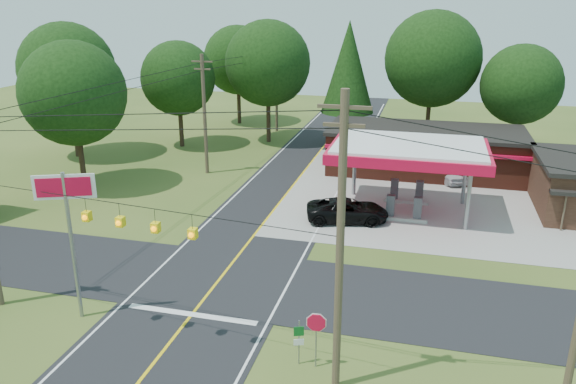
% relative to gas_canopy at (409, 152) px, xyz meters
% --- Properties ---
extents(ground, '(120.00, 120.00, 0.00)m').
position_rel_gas_canopy_xyz_m(ground, '(-9.00, -13.00, -4.27)').
color(ground, '#38511C').
rests_on(ground, ground).
extents(main_highway, '(8.00, 120.00, 0.02)m').
position_rel_gas_canopy_xyz_m(main_highway, '(-9.00, -13.00, -4.26)').
color(main_highway, black).
rests_on(main_highway, ground).
extents(cross_road, '(70.00, 7.00, 0.02)m').
position_rel_gas_canopy_xyz_m(cross_road, '(-9.00, -13.00, -4.25)').
color(cross_road, black).
rests_on(cross_road, ground).
extents(lane_center_yellow, '(0.15, 110.00, 0.00)m').
position_rel_gas_canopy_xyz_m(lane_center_yellow, '(-9.00, -13.00, -4.24)').
color(lane_center_yellow, yellow).
rests_on(lane_center_yellow, main_highway).
extents(gas_canopy, '(10.60, 7.40, 4.88)m').
position_rel_gas_canopy_xyz_m(gas_canopy, '(0.00, 0.00, 0.00)').
color(gas_canopy, gray).
rests_on(gas_canopy, ground).
extents(convenience_store, '(16.40, 7.55, 3.80)m').
position_rel_gas_canopy_xyz_m(convenience_store, '(1.00, 9.98, -2.35)').
color(convenience_store, '#5F281B').
rests_on(convenience_store, ground).
extents(utility_pole_near_right, '(1.80, 0.30, 11.50)m').
position_rel_gas_canopy_xyz_m(utility_pole_near_right, '(-1.50, -20.00, 1.69)').
color(utility_pole_near_right, '#473828').
rests_on(utility_pole_near_right, ground).
extents(utility_pole_far_left, '(1.80, 0.30, 10.00)m').
position_rel_gas_canopy_xyz_m(utility_pole_far_left, '(-17.00, 5.00, 0.93)').
color(utility_pole_far_left, '#473828').
rests_on(utility_pole_far_left, ground).
extents(utility_pole_north, '(0.30, 0.30, 9.50)m').
position_rel_gas_canopy_xyz_m(utility_pole_north, '(-15.50, 22.00, 0.48)').
color(utility_pole_north, '#473828').
rests_on(utility_pole_north, ground).
extents(overhead_beacons, '(17.04, 2.04, 1.03)m').
position_rel_gas_canopy_xyz_m(overhead_beacons, '(-10.00, -19.00, 1.95)').
color(overhead_beacons, black).
rests_on(overhead_beacons, ground).
extents(treeline_backdrop, '(70.27, 51.59, 13.30)m').
position_rel_gas_canopy_xyz_m(treeline_backdrop, '(-8.18, 11.01, 3.22)').
color(treeline_backdrop, '#332316').
rests_on(treeline_backdrop, ground).
extents(suv_car, '(6.52, 6.52, 1.52)m').
position_rel_gas_canopy_xyz_m(suv_car, '(-3.65, -3.00, -3.51)').
color(suv_car, black).
rests_on(suv_car, ground).
extents(sedan_car, '(6.17, 6.17, 1.57)m').
position_rel_gas_canopy_xyz_m(sedan_car, '(3.00, 8.00, -3.48)').
color(sedan_car, silver).
rests_on(sedan_car, ground).
extents(big_stop_sign, '(2.48, 1.08, 7.12)m').
position_rel_gas_canopy_xyz_m(big_stop_sign, '(-14.00, -18.01, 1.06)').
color(big_stop_sign, gray).
rests_on(big_stop_sign, ground).
extents(octagonal_stop_sign, '(0.86, 0.15, 2.50)m').
position_rel_gas_canopy_xyz_m(octagonal_stop_sign, '(-2.50, -19.01, -2.40)').
color(octagonal_stop_sign, gray).
rests_on(octagonal_stop_sign, ground).
extents(route_sign_post, '(0.40, 0.17, 2.04)m').
position_rel_gas_canopy_xyz_m(route_sign_post, '(-3.20, -19.02, -3.06)').
color(route_sign_post, gray).
rests_on(route_sign_post, ground).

